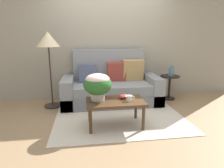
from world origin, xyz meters
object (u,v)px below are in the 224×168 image
couch (111,87)px  table_vase (171,71)px  snack_bowl (123,96)px  side_table (170,83)px  potted_plant (98,84)px  coffee_table (115,103)px  coffee_mug (129,98)px  floor_lamp (48,44)px

couch → table_vase: couch is taller
snack_bowl → table_vase: size_ratio=0.57×
couch → table_vase: (1.37, 0.02, 0.31)m
side_table → potted_plant: 2.09m
snack_bowl → table_vase: (1.33, 1.12, 0.18)m
coffee_table → table_vase: (1.47, 1.19, 0.27)m
coffee_mug → table_vase: (1.26, 1.24, 0.17)m
coffee_table → snack_bowl: snack_bowl is taller
side_table → snack_bowl: side_table is taller
side_table → snack_bowl: bearing=-139.2°
couch → coffee_mug: bearing=-84.7°
coffee_table → potted_plant: size_ratio=2.06×
table_vase → floor_lamp: bearing=-177.6°
floor_lamp → couch: bearing=4.0°
floor_lamp → side_table: bearing=2.8°
coffee_table → side_table: size_ratio=1.66×
side_table → floor_lamp: floor_lamp is taller
snack_bowl → floor_lamp: bearing=141.8°
coffee_table → table_vase: table_vase is taller
snack_bowl → coffee_table: bearing=-153.4°
coffee_mug → couch: bearing=95.3°
couch → coffee_table: size_ratio=2.26×
floor_lamp → table_vase: size_ratio=6.27×
coffee_table → snack_bowl: 0.18m
snack_bowl → table_vase: table_vase is taller
coffee_table → couch: bearing=85.0°
side_table → potted_plant: (-1.72, -1.15, 0.31)m
coffee_table → side_table: bearing=39.6°
coffee_table → coffee_mug: coffee_mug is taller
snack_bowl → side_table: bearing=40.8°
side_table → coffee_mug: bearing=-134.5°
side_table → potted_plant: size_ratio=1.24×
coffee_table → potted_plant: 0.42m
coffee_table → floor_lamp: 1.80m
side_table → coffee_mug: size_ratio=4.12×
floor_lamp → snack_bowl: (1.28, -1.00, -0.80)m
floor_lamp → snack_bowl: size_ratio=10.92×
couch → potted_plant: size_ratio=4.65×
potted_plant → coffee_mug: bearing=-13.3°
coffee_mug → table_vase: table_vase is taller
coffee_table → snack_bowl: size_ratio=6.61×
floor_lamp → potted_plant: bearing=-49.6°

